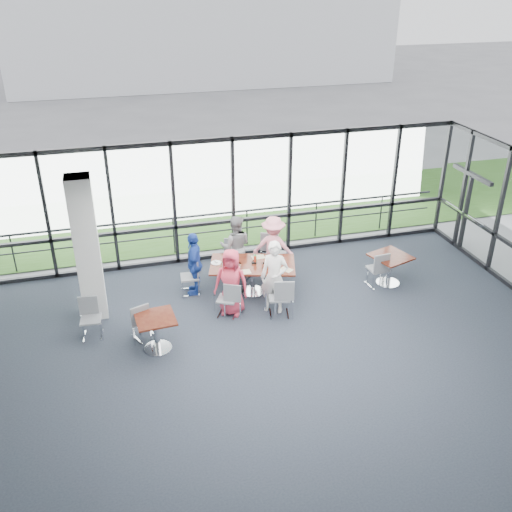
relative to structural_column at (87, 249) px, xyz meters
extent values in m
cube|color=#1F252F|center=(3.60, -3.00, -1.61)|extent=(12.00, 10.00, 0.02)
cube|color=white|center=(3.60, -3.00, 1.60)|extent=(12.00, 10.00, 0.04)
cube|color=white|center=(3.60, 2.00, 0.00)|extent=(12.00, 0.10, 3.20)
cube|color=black|center=(9.60, 0.75, -0.55)|extent=(0.12, 1.60, 2.10)
cube|color=silver|center=(0.00, 0.00, 0.00)|extent=(0.50, 0.50, 3.20)
cube|color=slate|center=(3.60, 7.00, -1.62)|extent=(80.00, 70.00, 0.02)
cube|color=#2A4F15|center=(3.60, 5.00, -1.59)|extent=(80.00, 5.00, 0.01)
cube|color=silver|center=(7.60, 29.00, 1.40)|extent=(24.00, 10.00, 6.00)
cylinder|color=#2D2D33|center=(3.60, 2.60, -1.10)|extent=(12.00, 0.06, 0.06)
cube|color=#3B0F0B|center=(3.58, 0.02, -0.87)|extent=(2.16, 1.57, 0.04)
cylinder|color=silver|center=(3.58, 0.02, -1.25)|extent=(0.12, 0.12, 0.71)
cylinder|color=silver|center=(3.58, 0.02, -1.59)|extent=(0.56, 0.56, 0.03)
cube|color=#3B0F0B|center=(1.16, -1.65, -0.87)|extent=(0.81, 0.81, 0.04)
cylinder|color=silver|center=(1.16, -1.65, -1.25)|extent=(0.12, 0.12, 0.71)
cube|color=#3B0F0B|center=(6.85, -0.45, -0.87)|extent=(1.04, 1.04, 0.04)
cylinder|color=silver|center=(6.85, -0.45, -1.25)|extent=(0.12, 0.12, 0.71)
imported|color=#CE354B|center=(2.90, -0.72, -0.83)|extent=(0.89, 0.79, 1.54)
imported|color=white|center=(3.83, -0.87, -0.77)|extent=(0.75, 0.68, 1.67)
imported|color=gray|center=(3.39, 0.93, -0.81)|extent=(0.87, 0.66, 1.59)
imported|color=pink|center=(4.27, 0.67, -0.81)|extent=(1.14, 0.91, 1.57)
imported|color=#1D3D9D|center=(2.28, 0.37, -0.84)|extent=(0.72, 1.00, 1.53)
cylinder|color=white|center=(3.00, -0.12, -0.84)|extent=(0.28, 0.28, 0.01)
cylinder|color=white|center=(4.01, -0.52, -0.84)|extent=(0.28, 0.28, 0.01)
cylinder|color=white|center=(3.22, 0.46, -0.84)|extent=(0.25, 0.25, 0.01)
cylinder|color=white|center=(4.14, 0.20, -0.84)|extent=(0.24, 0.24, 0.01)
cylinder|color=white|center=(2.77, 0.27, -0.84)|extent=(0.25, 0.25, 0.01)
cylinder|color=white|center=(3.23, -0.13, -0.78)|extent=(0.07, 0.07, 0.14)
cylinder|color=white|center=(3.75, -0.28, -0.78)|extent=(0.07, 0.07, 0.15)
cylinder|color=white|center=(3.66, 0.19, -0.78)|extent=(0.07, 0.07, 0.13)
cylinder|color=white|center=(2.86, 0.02, -0.78)|extent=(0.07, 0.07, 0.13)
cube|color=silver|center=(3.28, -0.31, -0.85)|extent=(0.32, 0.22, 0.00)
cube|color=silver|center=(4.24, -0.45, -0.85)|extent=(0.32, 0.34, 0.00)
cube|color=silver|center=(3.79, 0.31, -0.85)|extent=(0.31, 0.22, 0.00)
cube|color=black|center=(3.61, 0.02, -0.83)|extent=(0.10, 0.07, 0.04)
cylinder|color=#A92D19|center=(3.64, 0.03, -0.76)|extent=(0.06, 0.06, 0.18)
cylinder|color=#1F7F2B|center=(3.66, 0.05, -0.75)|extent=(0.05, 0.05, 0.20)
camera|label=1|loc=(0.59, -11.20, 5.26)|focal=40.00mm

